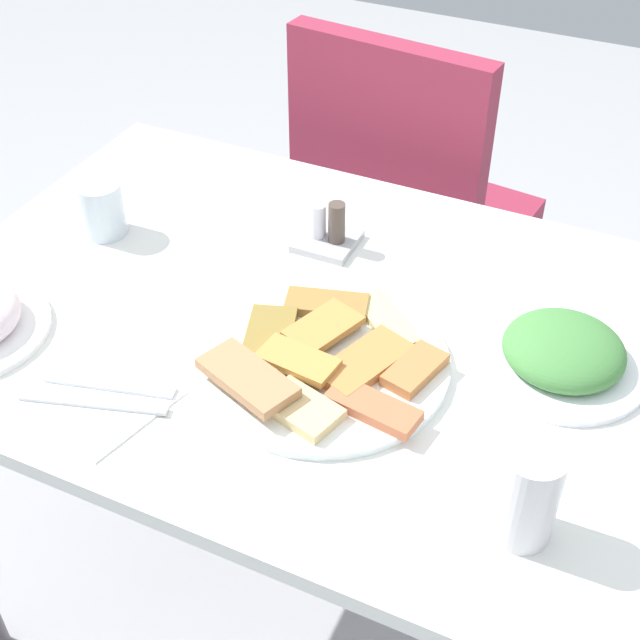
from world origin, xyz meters
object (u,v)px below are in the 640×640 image
object	(u,v)px
drinking_glass	(102,209)
condiment_caddy	(327,232)
salad_plate_greens	(563,353)
paper_napkin	(102,396)
pide_platter	(323,360)
dining_table	(318,364)
spoon	(110,384)
dining_chair	(406,208)
soda_can	(527,495)
fork	(93,403)

from	to	relation	value
drinking_glass	condiment_caddy	size ratio (longest dim) A/B	0.96
salad_plate_greens	paper_napkin	world-z (taller)	salad_plate_greens
pide_platter	drinking_glass	size ratio (longest dim) A/B	3.81
salad_plate_greens	drinking_glass	world-z (taller)	drinking_glass
dining_table	drinking_glass	bearing A→B (deg)	172.44
dining_table	spoon	size ratio (longest dim) A/B	6.58
dining_chair	spoon	world-z (taller)	dining_chair
condiment_caddy	spoon	bearing A→B (deg)	-106.04
soda_can	spoon	distance (m)	0.53
dining_table	soda_can	distance (m)	0.44
dining_chair	salad_plate_greens	xyz separation A→B (m)	(0.43, -0.59, 0.23)
dining_chair	condiment_caddy	distance (m)	0.52
pide_platter	condiment_caddy	distance (m)	0.28
pide_platter	salad_plate_greens	distance (m)	0.31
drinking_glass	paper_napkin	world-z (taller)	drinking_glass
dining_table	paper_napkin	size ratio (longest dim) A/B	7.06
spoon	condiment_caddy	size ratio (longest dim) A/B	1.88
salad_plate_greens	spoon	xyz separation A→B (m)	(-0.51, -0.29, -0.02)
salad_plate_greens	fork	xyz separation A→B (m)	(-0.51, -0.32, -0.02)
spoon	condiment_caddy	xyz separation A→B (m)	(0.12, 0.41, 0.02)
pide_platter	salad_plate_greens	bearing A→B (deg)	25.88
fork	condiment_caddy	bearing A→B (deg)	58.23
paper_napkin	condiment_caddy	size ratio (longest dim) A/B	1.75
pide_platter	salad_plate_greens	xyz separation A→B (m)	(0.28, 0.14, 0.01)
paper_napkin	soda_can	bearing A→B (deg)	2.48
dining_table	drinking_glass	distance (m)	0.42
drinking_glass	condiment_caddy	world-z (taller)	drinking_glass
salad_plate_greens	dining_table	bearing A→B (deg)	-171.24
drinking_glass	dining_chair	bearing A→B (deg)	63.10
spoon	salad_plate_greens	bearing A→B (deg)	14.93
pide_platter	dining_table	bearing A→B (deg)	119.25
pide_platter	soda_can	distance (m)	0.34
dining_chair	drinking_glass	world-z (taller)	dining_chair
drinking_glass	paper_napkin	distance (m)	0.38
dining_chair	drinking_glass	distance (m)	0.70
dining_chair	soda_can	distance (m)	1.01
salad_plate_greens	fork	distance (m)	0.60
dining_table	fork	world-z (taller)	fork
salad_plate_greens	condiment_caddy	world-z (taller)	condiment_caddy
pide_platter	paper_napkin	distance (m)	0.28
soda_can	condiment_caddy	world-z (taller)	soda_can
soda_can	fork	size ratio (longest dim) A/B	0.64
condiment_caddy	paper_napkin	bearing A→B (deg)	-105.40
salad_plate_greens	condiment_caddy	distance (m)	0.41
dining_chair	drinking_glass	bearing A→B (deg)	-116.90
pide_platter	condiment_caddy	world-z (taller)	condiment_caddy
dining_chair	drinking_glass	xyz separation A→B (m)	(-0.30, -0.59, 0.26)
dining_table	salad_plate_greens	world-z (taller)	salad_plate_greens
drinking_glass	dining_table	bearing A→B (deg)	-7.56
drinking_glass	spoon	distance (m)	0.36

